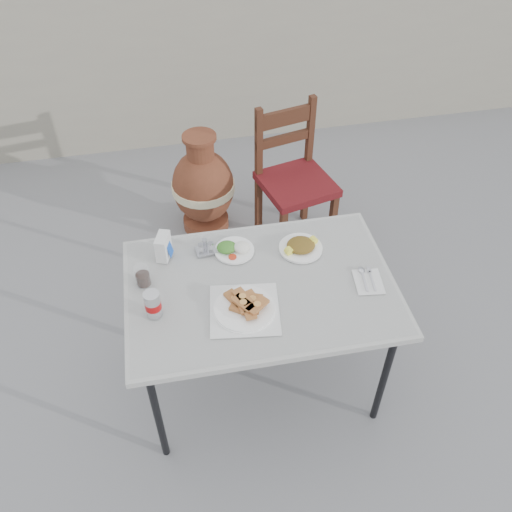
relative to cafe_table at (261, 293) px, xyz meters
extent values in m
plane|color=slate|center=(0.03, -0.04, -0.66)|extent=(80.00, 80.00, 0.00)
cylinder|color=black|center=(-0.51, -0.31, -0.33)|extent=(0.03, 0.03, 0.67)
cylinder|color=black|center=(0.50, -0.33, -0.33)|extent=(0.03, 0.03, 0.67)
cylinder|color=black|center=(-0.50, 0.33, -0.33)|extent=(0.03, 0.03, 0.67)
cylinder|color=black|center=(0.51, 0.31, -0.33)|extent=(0.03, 0.03, 0.67)
cube|color=white|center=(0.00, 0.00, 0.03)|extent=(1.18, 0.81, 0.03)
cube|color=white|center=(0.00, 0.00, 0.05)|extent=(1.15, 0.78, 0.00)
cube|color=silver|center=(-0.10, -0.12, 0.05)|extent=(0.32, 0.32, 0.00)
cylinder|color=white|center=(-0.10, -0.12, 0.06)|extent=(0.25, 0.25, 0.01)
cylinder|color=white|center=(-0.10, -0.12, 0.06)|extent=(0.26, 0.26, 0.01)
cylinder|color=white|center=(-0.07, 0.23, 0.06)|extent=(0.18, 0.18, 0.01)
ellipsoid|color=silver|center=(-0.04, 0.22, 0.08)|extent=(0.08, 0.08, 0.04)
ellipsoid|color=#386F1F|center=(-0.11, 0.24, 0.07)|extent=(0.09, 0.08, 0.04)
cylinder|color=red|center=(-0.09, 0.18, 0.06)|extent=(0.04, 0.04, 0.01)
cylinder|color=white|center=(0.23, 0.19, 0.06)|extent=(0.20, 0.20, 0.01)
ellipsoid|color=#276018|center=(0.23, 0.19, 0.07)|extent=(0.13, 0.12, 0.04)
cylinder|color=#F9F043|center=(0.16, 0.16, 0.07)|extent=(0.04, 0.04, 0.04)
cylinder|color=#F9F043|center=(0.29, 0.20, 0.07)|extent=(0.04, 0.04, 0.04)
cylinder|color=silver|center=(-0.46, -0.07, 0.11)|extent=(0.07, 0.07, 0.12)
cylinder|color=red|center=(-0.46, -0.07, 0.11)|extent=(0.07, 0.07, 0.04)
cylinder|color=#B6B6BD|center=(-0.46, -0.07, 0.17)|extent=(0.06, 0.06, 0.00)
cylinder|color=white|center=(-0.49, 0.11, 0.10)|extent=(0.07, 0.07, 0.10)
cylinder|color=black|center=(-0.49, 0.11, 0.08)|extent=(0.06, 0.06, 0.06)
cube|color=silver|center=(-0.39, 0.27, 0.11)|extent=(0.08, 0.11, 0.12)
cube|color=blue|center=(-0.36, 0.26, 0.10)|extent=(0.03, 0.05, 0.07)
cube|color=#B6B6BD|center=(-0.20, 0.26, 0.06)|extent=(0.10, 0.08, 0.01)
cylinder|color=white|center=(-0.23, 0.24, 0.09)|extent=(0.02, 0.02, 0.06)
cylinder|color=white|center=(-0.18, 0.24, 0.09)|extent=(0.02, 0.02, 0.06)
cylinder|color=#B6B6BD|center=(-0.20, 0.28, 0.08)|extent=(0.03, 0.03, 0.05)
cube|color=silver|center=(0.46, -0.08, 0.05)|extent=(0.14, 0.17, 0.00)
cube|color=#B6B6BD|center=(0.45, -0.08, 0.06)|extent=(0.03, 0.12, 0.00)
ellipsoid|color=#B6B6BD|center=(0.46, -0.01, 0.06)|extent=(0.03, 0.04, 0.01)
cube|color=#B6B6BD|center=(0.48, -0.08, 0.06)|extent=(0.02, 0.12, 0.00)
cube|color=#B6B6BD|center=(0.49, -0.01, 0.06)|extent=(0.02, 0.04, 0.00)
cube|color=#36180E|center=(0.31, 0.79, -0.44)|extent=(0.05, 0.05, 0.43)
cube|color=#36180E|center=(0.65, 0.87, -0.44)|extent=(0.05, 0.05, 0.43)
cube|color=#36180E|center=(0.23, 1.13, -0.44)|extent=(0.05, 0.05, 0.43)
cube|color=#36180E|center=(0.57, 1.21, -0.44)|extent=(0.05, 0.05, 0.43)
cube|color=maroon|center=(0.44, 1.00, -0.20)|extent=(0.49, 0.49, 0.05)
cube|color=#36180E|center=(0.23, 1.13, 0.02)|extent=(0.05, 0.05, 0.48)
cube|color=#36180E|center=(0.57, 1.21, 0.02)|extent=(0.05, 0.05, 0.48)
cube|color=#36180E|center=(0.40, 1.17, 0.16)|extent=(0.38, 0.12, 0.10)
cube|color=#36180E|center=(0.40, 1.17, 0.02)|extent=(0.38, 0.12, 0.06)
cylinder|color=brown|center=(-0.10, 1.27, -0.62)|extent=(0.31, 0.31, 0.08)
ellipsoid|color=brown|center=(-0.10, 1.27, -0.33)|extent=(0.40, 0.40, 0.50)
cylinder|color=beige|center=(-0.10, 1.27, -0.33)|extent=(0.41, 0.41, 0.06)
cylinder|color=brown|center=(-0.10, 1.27, -0.05)|extent=(0.17, 0.17, 0.15)
cylinder|color=brown|center=(-0.10, 1.27, 0.03)|extent=(0.21, 0.21, 0.02)
cube|color=gray|center=(0.03, 2.46, -0.06)|extent=(6.00, 0.25, 1.20)
camera|label=1|loc=(-0.35, -1.56, 1.77)|focal=38.00mm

